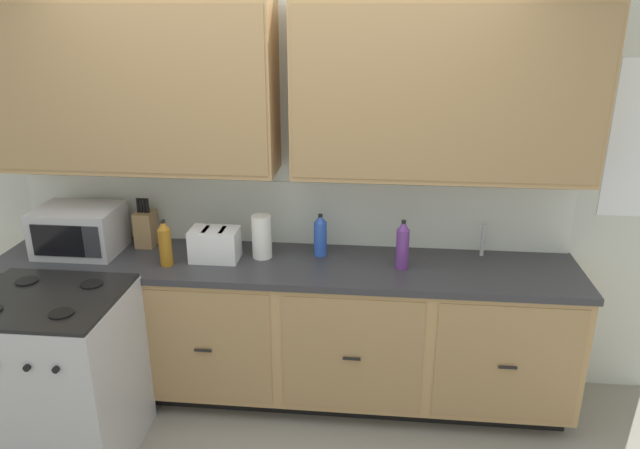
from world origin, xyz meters
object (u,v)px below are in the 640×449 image
object	(u,v)px
microwave	(79,230)
bottle_blue	(320,235)
knife_block	(146,228)
bottle_violet	(403,245)
stove_range	(57,376)
bottle_amber	(165,243)
paper_towel_roll	(262,237)
toaster	(215,244)

from	to	relation	value
microwave	bottle_blue	distance (m)	1.45
knife_block	bottle_violet	world-z (taller)	knife_block
stove_range	knife_block	world-z (taller)	knife_block
bottle_violet	knife_block	bearing A→B (deg)	173.20
microwave	bottle_amber	bearing A→B (deg)	-13.74
paper_towel_roll	knife_block	bearing A→B (deg)	171.60
paper_towel_roll	bottle_blue	bearing A→B (deg)	11.18
stove_range	bottle_violet	world-z (taller)	bottle_violet
bottle_violet	bottle_blue	bearing A→B (deg)	163.36
microwave	bottle_violet	distance (m)	1.93
bottle_violet	toaster	bearing A→B (deg)	179.33
stove_range	microwave	bearing A→B (deg)	100.22
microwave	bottle_amber	xyz separation A→B (m)	(0.58, -0.14, -0.01)
knife_block	bottle_blue	size ratio (longest dim) A/B	1.20
toaster	bottle_blue	xyz separation A→B (m)	(0.61, 0.13, 0.03)
bottle_blue	paper_towel_roll	bearing A→B (deg)	-168.82
paper_towel_roll	bottle_amber	distance (m)	0.55
knife_block	bottle_amber	distance (m)	0.36
microwave	paper_towel_roll	xyz separation A→B (m)	(1.11, 0.03, -0.01)
toaster	bottle_blue	size ratio (longest dim) A/B	1.08
stove_range	bottle_amber	world-z (taller)	bottle_amber
bottle_amber	knife_block	bearing A→B (deg)	128.43
bottle_blue	bottle_amber	world-z (taller)	bottle_amber
knife_block	bottle_blue	bearing A→B (deg)	-2.30
bottle_violet	bottle_amber	size ratio (longest dim) A/B	1.05
paper_towel_roll	bottle_amber	xyz separation A→B (m)	(-0.53, -0.17, 0.00)
bottle_amber	microwave	bearing A→B (deg)	166.26
paper_towel_roll	bottle_blue	xyz separation A→B (m)	(0.34, 0.07, -0.00)
bottle_blue	bottle_amber	xyz separation A→B (m)	(-0.87, -0.24, 0.01)
stove_range	bottle_violet	size ratio (longest dim) A/B	3.29
stove_range	paper_towel_roll	world-z (taller)	paper_towel_roll
knife_block	paper_towel_roll	bearing A→B (deg)	-8.40
toaster	bottle_amber	distance (m)	0.28
microwave	bottle_amber	distance (m)	0.60
toaster	bottle_violet	world-z (taller)	bottle_violet
bottle_violet	bottle_blue	xyz separation A→B (m)	(-0.48, 0.14, -0.01)
bottle_violet	microwave	bearing A→B (deg)	178.59
knife_block	bottle_violet	size ratio (longest dim) A/B	1.07
bottle_violet	bottle_blue	size ratio (longest dim) A/B	1.12
stove_range	paper_towel_roll	xyz separation A→B (m)	(0.99, 0.68, 0.57)
bottle_amber	stove_range	bearing A→B (deg)	-132.16
knife_block	paper_towel_roll	world-z (taller)	knife_block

